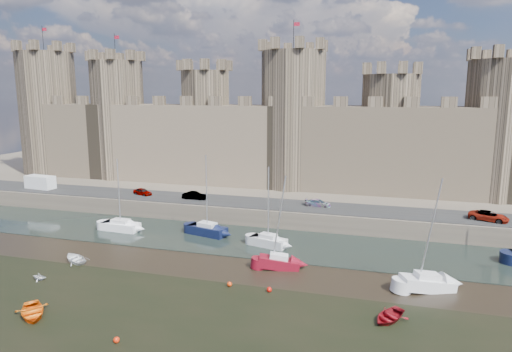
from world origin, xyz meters
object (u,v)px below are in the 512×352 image
at_px(sailboat_1, 207,229).
at_px(sailboat_5, 427,282).
at_px(sailboat_2, 268,241).
at_px(van, 40,182).
at_px(car_0, 143,192).
at_px(car_2, 318,203).
at_px(car_1, 195,196).
at_px(dinghy_0, 32,313).
at_px(sailboat_0, 121,225).
at_px(sailboat_4, 279,262).
at_px(car_3, 489,216).

height_order(sailboat_1, sailboat_5, sailboat_5).
bearing_deg(sailboat_2, van, -179.22).
height_order(car_0, car_2, car_0).
xyz_separation_m(car_1, dinghy_0, (-0.05, -33.77, -2.73)).
xyz_separation_m(car_0, van, (-19.24, -0.48, 0.56)).
bearing_deg(car_2, dinghy_0, 153.14).
bearing_deg(sailboat_2, car_1, 158.04).
xyz_separation_m(car_1, sailboat_0, (-6.52, -10.26, -2.34)).
relative_size(van, sailboat_4, 0.51).
distance_m(car_1, sailboat_0, 12.38).
distance_m(car_1, van, 28.44).
xyz_separation_m(car_2, sailboat_1, (-13.22, -9.68, -2.20)).
relative_size(car_0, sailboat_2, 0.34).
relative_size(car_1, sailboat_0, 0.38).
bearing_deg(sailboat_4, sailboat_1, 131.19).
bearing_deg(sailboat_4, sailboat_2, 101.40).
height_order(car_1, car_2, car_1).
height_order(car_0, sailboat_1, sailboat_1).
bearing_deg(sailboat_0, sailboat_4, -13.78).
distance_m(car_2, sailboat_1, 16.53).
bearing_deg(sailboat_4, car_0, 133.49).
bearing_deg(car_2, sailboat_0, 115.47).
relative_size(car_0, sailboat_0, 0.34).
relative_size(sailboat_0, sailboat_5, 0.90).
relative_size(van, sailboat_1, 0.49).
bearing_deg(van, sailboat_2, -7.83).
bearing_deg(car_0, car_3, -71.27).
xyz_separation_m(car_2, van, (-47.29, -0.96, 0.60)).
bearing_deg(sailboat_1, sailboat_2, 0.35).
xyz_separation_m(car_0, sailboat_5, (41.55, -19.20, -2.29)).
bearing_deg(sailboat_5, car_3, 42.14).
distance_m(sailboat_1, sailboat_2, 9.18).
bearing_deg(van, car_1, 6.51).
relative_size(car_1, van, 0.72).
relative_size(car_2, sailboat_1, 0.34).
bearing_deg(sailboat_1, sailboat_0, -159.16).
height_order(car_1, car_3, car_3).
distance_m(sailboat_0, sailboat_2, 21.09).
xyz_separation_m(car_2, dinghy_0, (-18.91, -34.66, -2.64)).
relative_size(sailboat_2, dinghy_0, 2.62).
bearing_deg(sailboat_2, sailboat_1, -178.62).
height_order(car_2, sailboat_0, sailboat_0).
bearing_deg(sailboat_4, sailboat_0, 150.68).
height_order(sailboat_5, dinghy_0, sailboat_5).
relative_size(van, sailboat_2, 0.52).
bearing_deg(car_0, car_2, -69.28).
xyz_separation_m(car_1, sailboat_2, (14.56, -10.95, -2.32)).
bearing_deg(sailboat_5, sailboat_0, 144.80).
bearing_deg(car_3, sailboat_2, 130.75).
height_order(car_0, car_3, car_3).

